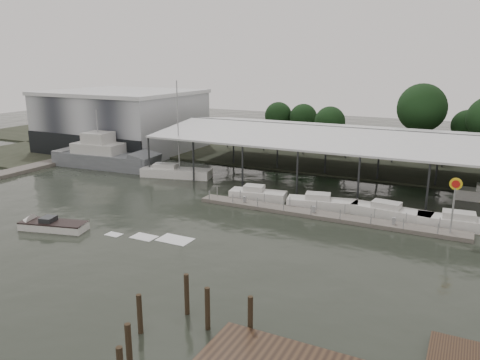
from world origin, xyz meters
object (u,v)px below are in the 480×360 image
at_px(white_sailboat, 175,172).
at_px(speedboat_underway, 48,225).
at_px(shell_fuel_sign, 455,195).
at_px(grey_trawler, 105,156).

bearing_deg(white_sailboat, speedboat_underway, -101.40).
bearing_deg(white_sailboat, shell_fuel_sign, -25.40).
bearing_deg(speedboat_underway, white_sailboat, -102.26).
height_order(grey_trawler, white_sailboat, white_sailboat).
bearing_deg(grey_trawler, speedboat_underway, -63.96).
relative_size(white_sailboat, speedboat_underway, 0.75).
distance_m(grey_trawler, white_sailboat, 13.00).
distance_m(shell_fuel_sign, white_sailboat, 36.24).
bearing_deg(grey_trawler, white_sailboat, -7.21).
relative_size(grey_trawler, white_sailboat, 1.28).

